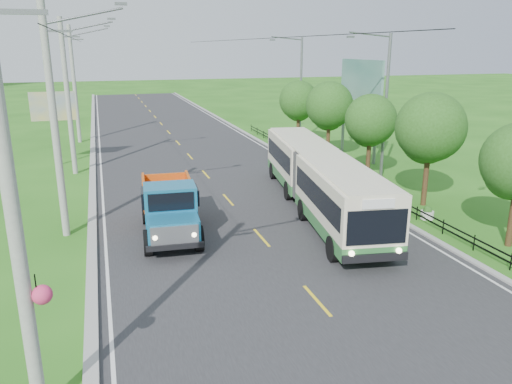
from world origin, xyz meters
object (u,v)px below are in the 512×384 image
streetlight_mid (384,101)px  pole_far (75,84)px  planter_mid (351,175)px  billboard_left (53,111)px  tree_back (299,102)px  tree_fifth (329,108)px  tree_third (429,131)px  bus (319,176)px  dump_truck (169,204)px  tree_fourth (370,123)px  pole_near (55,122)px  planter_near (427,213)px  billboard_right (361,87)px  pole_nearest (16,211)px  streetlight_far (299,86)px  planter_far (303,151)px  pole_mid (68,97)px

streetlight_mid → pole_far: bearing=134.9°
planter_mid → billboard_left: bearing=151.1°
tree_back → tree_fifth: bearing=-90.0°
tree_third → bus: bearing=172.2°
billboard_left → tree_back: bearing=6.3°
streetlight_mid → planter_mid: size_ratio=13.54×
tree_back → dump_truck: size_ratio=0.88×
tree_fourth → pole_near: bearing=-164.2°
planter_near → billboard_right: (3.70, 14.00, 5.06)m
pole_nearest → planter_mid: (16.84, 17.00, -4.65)m
pole_nearest → billboard_left: pole_nearest is taller
streetlight_far → bus: (-6.61, -19.06, -3.08)m
tree_fourth → bus: size_ratio=0.34×
pole_far → billboard_left: (-1.24, -9.00, -1.23)m
tree_back → tree_fourth: bearing=-90.0°
streetlight_mid → planter_far: 9.46m
pole_nearest → tree_third: pole_nearest is taller
streetlight_far → billboard_right: size_ratio=1.24×
tree_back → streetlight_far: size_ratio=0.61×
planter_near → tree_fourth: bearing=81.2°
tree_fifth → billboard_right: 2.87m
tree_fifth → pole_far: bearing=144.6°
billboard_left → bus: 20.35m
pole_far → billboard_left: bearing=-97.8°
billboard_right → streetlight_far: bearing=101.7°
tree_third → bus: tree_third is taller
tree_fourth → planter_far: bearing=99.1°
pole_far → dump_truck: pole_far is taller
pole_mid → tree_fourth: size_ratio=1.85×
pole_near → billboard_right: bearing=28.1°
streetlight_mid → planter_mid: 5.05m
dump_truck → planter_far: bearing=53.5°
tree_fifth → streetlight_mid: size_ratio=0.64×
streetlight_far → planter_near: (-2.04, -22.00, -4.62)m
tree_third → tree_fifth: tree_third is taller
tree_third → billboard_left: 25.02m
streetlight_mid → streetlight_far: (0.00, 14.00, 0.00)m
pole_mid → bus: bearing=-44.5°
pole_mid → tree_fifth: size_ratio=1.72×
planter_near → dump_truck: 12.56m
pole_mid → planter_far: pole_mid is taller
streetlight_far → pole_mid: bearing=-159.7°
pole_near → planter_far: bearing=37.6°
streetlight_mid → planter_far: streetlight_mid is taller
pole_far → planter_far: 20.70m
pole_far → billboard_right: size_ratio=1.37×
pole_nearest → tree_fifth: pole_nearest is taller
pole_mid → streetlight_mid: bearing=-20.3°
pole_near → billboard_left: (-1.24, 15.00, -1.23)m
streetlight_far → billboard_right: bearing=-78.3°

